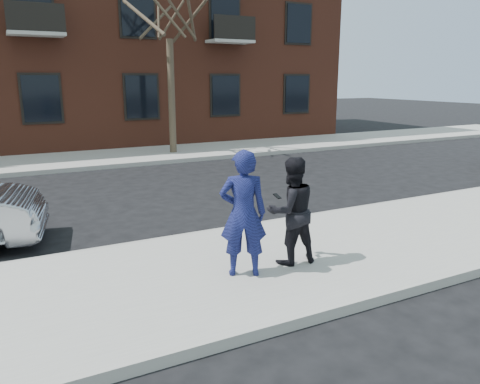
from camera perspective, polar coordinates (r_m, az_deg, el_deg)
ground at (r=7.00m, az=-12.91°, el=-11.53°), size 100.00×100.00×0.00m
near_sidewalk at (r=6.75m, az=-12.40°, el=-11.79°), size 50.00×3.50×0.15m
near_curb at (r=8.37m, az=-15.67°, el=-6.86°), size 50.00×0.10×0.15m
far_sidewalk at (r=17.72m, az=-22.26°, el=3.37°), size 50.00×3.50×0.15m
far_curb at (r=15.96m, az=-21.62°, el=2.38°), size 50.00×0.10×0.15m
apartment_building at (r=24.63m, az=-20.34°, el=20.41°), size 24.30×10.30×12.30m
street_tree at (r=18.37m, az=-8.72°, el=21.64°), size 3.60×3.60×6.80m
man_hoodie at (r=6.65m, az=0.38°, el=-2.64°), size 0.79×0.67×1.84m
man_peacoat at (r=7.16m, az=6.26°, el=-2.31°), size 0.85×0.68×1.66m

